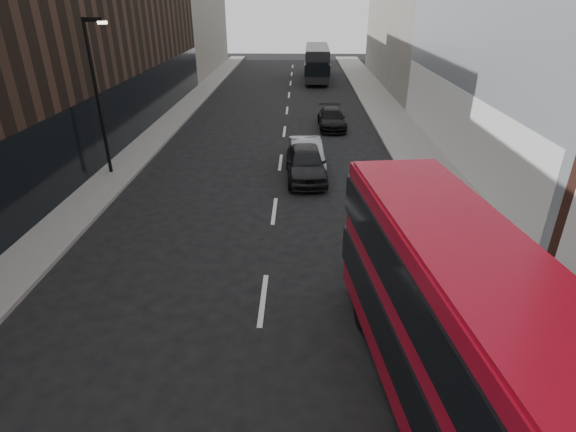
# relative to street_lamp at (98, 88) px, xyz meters

# --- Properties ---
(sidewalk_right) EXTENTS (3.00, 80.00, 0.15)m
(sidewalk_right) POSITION_rel_street_lamp_xyz_m (15.72, 7.00, -4.11)
(sidewalk_right) COLOR slate
(sidewalk_right) RESTS_ON ground
(sidewalk_left) EXTENTS (2.00, 80.00, 0.15)m
(sidewalk_left) POSITION_rel_street_lamp_xyz_m (0.22, 7.00, -4.11)
(sidewalk_left) COLOR slate
(sidewalk_left) RESTS_ON ground
(building_left_mid) EXTENTS (5.00, 24.00, 14.00)m
(building_left_mid) POSITION_rel_street_lamp_xyz_m (-3.28, 12.00, 2.82)
(building_left_mid) COLOR black
(building_left_mid) RESTS_ON ground
(building_left_far) EXTENTS (5.00, 20.00, 13.00)m
(building_left_far) POSITION_rel_street_lamp_xyz_m (-3.28, 34.00, 2.32)
(building_left_far) COLOR slate
(building_left_far) RESTS_ON ground
(street_lamp) EXTENTS (1.06, 0.22, 7.00)m
(street_lamp) POSITION_rel_street_lamp_xyz_m (0.00, 0.00, 0.00)
(street_lamp) COLOR black
(street_lamp) RESTS_ON sidewalk_left
(red_bus) EXTENTS (3.64, 10.32, 4.10)m
(red_bus) POSITION_rel_street_lamp_xyz_m (12.34, -14.13, -1.91)
(red_bus) COLOR #AD0A20
(red_bus) RESTS_ON ground
(grey_bus) EXTENTS (2.64, 10.33, 3.32)m
(grey_bus) POSITION_rel_street_lamp_xyz_m (10.91, 28.15, -2.40)
(grey_bus) COLOR black
(grey_bus) RESTS_ON ground
(car_a) EXTENTS (2.12, 4.70, 1.57)m
(car_a) POSITION_rel_street_lamp_xyz_m (9.53, -0.22, -3.40)
(car_a) COLOR black
(car_a) RESTS_ON ground
(car_b) EXTENTS (1.93, 4.53, 1.45)m
(car_b) POSITION_rel_street_lamp_xyz_m (9.57, 1.17, -3.45)
(car_b) COLOR gray
(car_b) RESTS_ON ground
(car_c) EXTENTS (1.85, 4.30, 1.23)m
(car_c) POSITION_rel_street_lamp_xyz_m (11.33, 9.04, -3.56)
(car_c) COLOR black
(car_c) RESTS_ON ground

